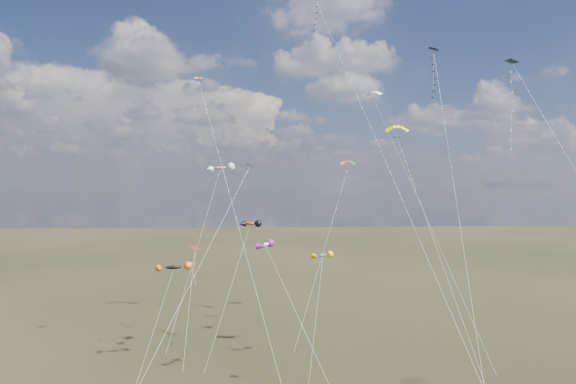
{
  "coord_description": "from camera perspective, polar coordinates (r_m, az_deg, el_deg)",
  "views": [
    {
      "loc": [
        -3.29,
        -39.61,
        19.79
      ],
      "look_at": [
        0.0,
        18.0,
        19.0
      ],
      "focal_mm": 32.0,
      "sensor_mm": 36.0,
      "label": 1
    }
  ],
  "objects": [
    {
      "name": "novelty_blue_yellow",
      "position": [
        56.46,
        3.89,
        -7.09
      ],
      "size": [
        3.41,
        7.33,
        12.53
      ],
      "color": "#224BB2",
      "rests_on": "ground"
    },
    {
      "name": "diamond_black_high",
      "position": [
        56.88,
        16.14,
        10.82
      ],
      "size": [
        2.34,
        18.91,
        34.53
      ],
      "color": "black",
      "rests_on": "ground"
    },
    {
      "name": "novelty_white_purple",
      "position": [
        50.69,
        -2.41,
        -5.93
      ],
      "size": [
        7.46,
        9.73,
        14.36
      ],
      "color": "silver",
      "rests_on": "ground"
    },
    {
      "name": "diamond_black_mid",
      "position": [
        49.27,
        -7.98,
        -4.42
      ],
      "size": [
        10.88,
        16.52,
        22.05
      ],
      "color": "black",
      "rests_on": "ground"
    },
    {
      "name": "novelty_black_orange",
      "position": [
        57.78,
        -12.61,
        -8.18
      ],
      "size": [
        4.71,
        6.19,
        11.34
      ],
      "color": "black",
      "rests_on": "ground"
    },
    {
      "name": "novelty_redwhite_stripe",
      "position": [
        76.07,
        -7.56,
        2.62
      ],
      "size": [
        7.27,
        17.38,
        22.95
      ],
      "color": "red",
      "rests_on": "ground"
    },
    {
      "name": "diamond_navy_tall",
      "position": [
        64.31,
        4.39,
        16.41
      ],
      "size": [
        10.01,
        36.93,
        43.68
      ],
      "color": "#090B4D",
      "rests_on": "ground"
    },
    {
      "name": "parafoil_blue_white",
      "position": [
        70.24,
        9.62,
        10.69
      ],
      "size": [
        10.35,
        17.73,
        32.69
      ],
      "color": "blue",
      "rests_on": "ground"
    },
    {
      "name": "diamond_navy_right",
      "position": [
        42.08,
        24.49,
        7.18
      ],
      "size": [
        4.92,
        21.13,
        29.33
      ],
      "color": "#0E2052",
      "rests_on": "ground"
    },
    {
      "name": "diamond_red_low",
      "position": [
        61.93,
        -10.34,
        -8.43
      ],
      "size": [
        1.4,
        7.77,
        12.55
      ],
      "color": "#A61717",
      "rests_on": "ground"
    },
    {
      "name": "parafoil_tricolor",
      "position": [
        75.36,
        6.64,
        3.28
      ],
      "size": [
        10.18,
        15.51,
        23.77
      ],
      "color": "yellow",
      "rests_on": "ground"
    },
    {
      "name": "parafoil_yellow",
      "position": [
        55.91,
        12.06,
        6.97
      ],
      "size": [
        6.26,
        14.56,
        26.56
      ],
      "color": "yellow",
      "rests_on": "ground"
    },
    {
      "name": "novelty_orange_black",
      "position": [
        61.59,
        -4.27,
        -3.59
      ],
      "size": [
        6.14,
        9.15,
        15.62
      ],
      "color": "#C65806",
      "rests_on": "ground"
    },
    {
      "name": "diamond_orange_center",
      "position": [
        50.99,
        -7.41,
        3.18
      ],
      "size": [
        10.28,
        21.03,
        31.77
      ],
      "color": "orange",
      "rests_on": "ground"
    }
  ]
}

